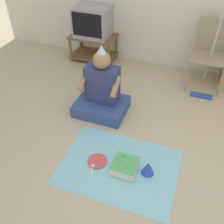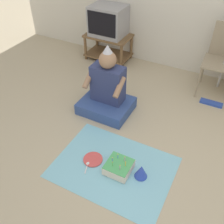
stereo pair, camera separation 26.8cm
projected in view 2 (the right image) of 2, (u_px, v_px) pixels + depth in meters
name	position (u px, v px, depth m)	size (l,w,h in m)	color
ground_plane	(150.00, 182.00, 2.44)	(16.00, 16.00, 0.00)	tan
tv_stand	(108.00, 45.00, 4.15)	(0.70, 0.43, 0.40)	brown
tv	(108.00, 21.00, 3.91)	(0.51, 0.42, 0.44)	#99999E
folding_chair	(224.00, 56.00, 3.29)	(0.48, 0.45, 0.89)	gray
dust_mop	(220.00, 75.00, 3.20)	(0.28, 0.46, 1.26)	#2D4CB2
person_seated	(107.00, 92.00, 3.12)	(0.61, 0.50, 0.85)	#334C8C
party_cloth	(114.00, 167.00, 2.58)	(1.14, 0.85, 0.01)	#7FC6E0
birthday_cake	(119.00, 167.00, 2.51)	(0.24, 0.24, 0.16)	#F4E0C6
party_hat_blue	(141.00, 171.00, 2.44)	(0.12, 0.12, 0.15)	blue
paper_plate	(93.00, 159.00, 2.64)	(0.20, 0.20, 0.01)	#D84C4C
plastic_spoon_near	(87.00, 165.00, 2.59)	(0.06, 0.14, 0.01)	white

